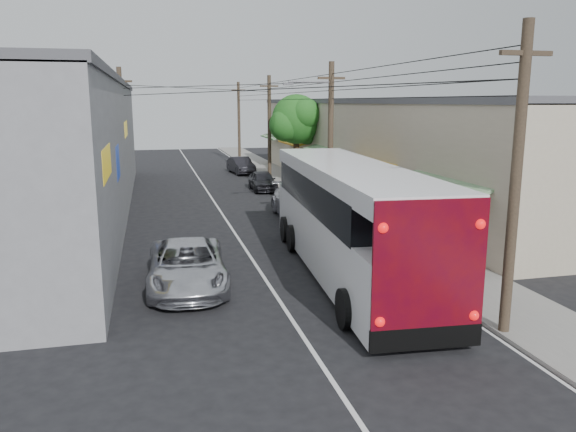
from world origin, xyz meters
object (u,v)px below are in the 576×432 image
(pedestrian_far, at_px, (372,209))
(coach_bus, at_px, (348,218))
(pedestrian_near, at_px, (385,209))
(parked_suv, at_px, (299,203))
(jeepney, at_px, (187,265))
(parked_car_far, at_px, (241,165))
(parked_car_mid, at_px, (263,181))

(pedestrian_far, bearing_deg, coach_bus, 76.32)
(coach_bus, relative_size, pedestrian_near, 7.67)
(parked_suv, bearing_deg, pedestrian_far, -44.34)
(coach_bus, xyz_separation_m, pedestrian_far, (3.66, 6.71, -1.11))
(jeepney, height_order, parked_car_far, jeepney)
(jeepney, xyz_separation_m, pedestrian_far, (9.33, 6.92, 0.17))
(jeepney, height_order, parked_car_mid, jeepney)
(jeepney, bearing_deg, coach_bus, 4.59)
(parked_car_mid, bearing_deg, parked_car_far, 90.91)
(parked_suv, bearing_deg, parked_car_far, 92.75)
(jeepney, xyz_separation_m, parked_car_far, (6.47, 29.37, -0.05))
(parked_suv, distance_m, pedestrian_far, 4.21)
(parked_car_mid, distance_m, pedestrian_far, 13.18)
(jeepney, bearing_deg, pedestrian_near, 35.77)
(parked_car_mid, bearing_deg, jeepney, -107.19)
(parked_car_far, bearing_deg, pedestrian_near, -88.78)
(coach_bus, bearing_deg, parked_car_far, 92.39)
(parked_car_mid, distance_m, pedestrian_near, 13.77)
(parked_car_mid, xyz_separation_m, parked_car_far, (0.00, 9.59, 0.03))
(parked_car_mid, distance_m, parked_car_far, 9.59)
(parked_car_mid, bearing_deg, parked_suv, -89.09)
(coach_bus, relative_size, jeepney, 2.55)
(parked_car_mid, bearing_deg, pedestrian_far, -76.51)
(parked_suv, relative_size, pedestrian_far, 3.55)
(parked_car_far, relative_size, pedestrian_far, 2.67)
(pedestrian_near, xyz_separation_m, pedestrian_far, (-0.44, 0.50, -0.10))
(parked_car_mid, xyz_separation_m, pedestrian_near, (3.31, -13.36, 0.34))
(jeepney, distance_m, pedestrian_far, 11.62)
(coach_bus, height_order, parked_car_far, coach_bus)
(parked_suv, height_order, pedestrian_near, pedestrian_near)
(parked_car_mid, height_order, parked_car_far, parked_car_far)
(coach_bus, bearing_deg, pedestrian_far, 65.33)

